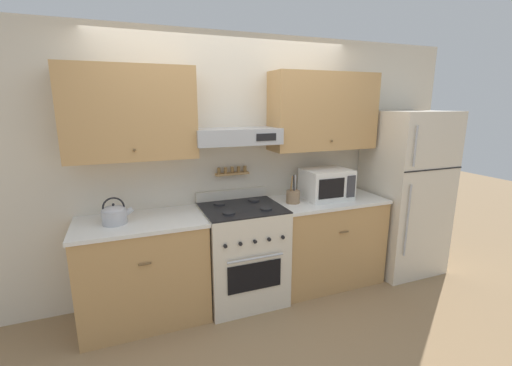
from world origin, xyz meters
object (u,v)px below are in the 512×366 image
object	(u,v)px
refrigerator	(404,192)
utensil_crock	(293,196)
stove_range	(242,253)
microwave	(326,184)
tea_kettle	(115,214)

from	to	relation	value
refrigerator	utensil_crock	size ratio (longest dim) A/B	6.47
utensil_crock	stove_range	bearing A→B (deg)	-178.74
stove_range	utensil_crock	world-z (taller)	utensil_crock
stove_range	microwave	world-z (taller)	microwave
microwave	refrigerator	bearing A→B (deg)	-3.50
tea_kettle	refrigerator	bearing A→B (deg)	-0.82
refrigerator	tea_kettle	world-z (taller)	refrigerator
stove_range	tea_kettle	world-z (taller)	tea_kettle
stove_range	utensil_crock	distance (m)	0.75
stove_range	utensil_crock	xyz separation A→B (m)	(0.54, 0.01, 0.52)
utensil_crock	refrigerator	bearing A→B (deg)	-1.78
refrigerator	utensil_crock	distance (m)	1.40
stove_range	microwave	distance (m)	1.12
refrigerator	utensil_crock	world-z (taller)	refrigerator
tea_kettle	microwave	bearing A→B (deg)	0.50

